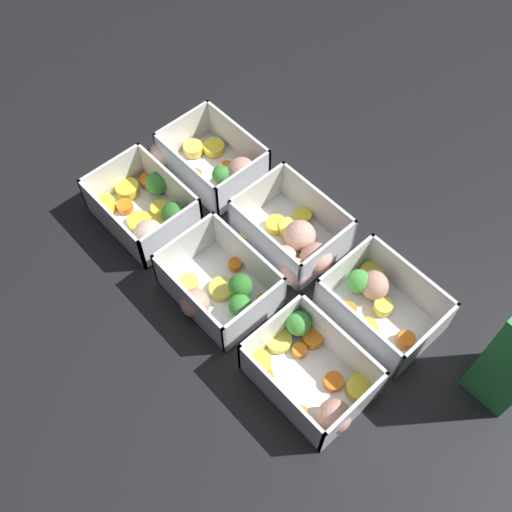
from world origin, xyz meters
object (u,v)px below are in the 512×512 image
(container_far_center, at_px, (295,242))
(container_near_left, at_px, (147,210))
(container_near_right, at_px, (312,374))
(container_near_center, at_px, (220,289))
(container_far_left, at_px, (210,165))
(container_far_right, at_px, (377,301))

(container_far_center, bearing_deg, container_near_left, -146.99)
(container_near_right, xyz_separation_m, container_far_center, (-0.17, 0.13, 0.00))
(container_near_right, distance_m, container_far_center, 0.22)
(container_near_center, xyz_separation_m, container_far_center, (0.01, 0.14, -0.00))
(container_near_center, relative_size, container_near_right, 0.84)
(container_near_left, relative_size, container_far_left, 0.85)
(container_near_center, relative_size, container_far_center, 0.90)
(container_far_left, bearing_deg, container_far_center, -0.97)
(container_far_left, relative_size, container_far_center, 1.06)
(container_near_right, relative_size, container_far_center, 1.06)
(container_near_left, bearing_deg, container_near_center, -2.48)
(container_near_left, xyz_separation_m, container_near_center, (0.19, -0.01, 0.00))
(container_far_center, bearing_deg, container_near_center, -95.73)
(container_far_right, bearing_deg, container_near_left, -157.61)
(container_far_center, bearing_deg, container_far_right, 5.66)
(container_far_left, bearing_deg, container_near_left, -88.74)
(container_near_left, height_order, container_far_right, same)
(container_far_right, bearing_deg, container_near_center, -137.27)
(container_near_left, bearing_deg, container_far_center, 33.01)
(container_far_left, height_order, container_far_center, same)
(container_near_right, relative_size, container_far_right, 1.18)
(container_near_center, distance_m, container_far_right, 0.23)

